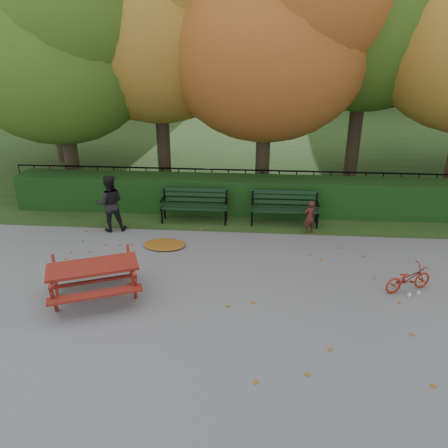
# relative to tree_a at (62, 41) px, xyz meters

# --- Properties ---
(ground) EXTENTS (90.00, 90.00, 0.00)m
(ground) POSITION_rel_tree_a_xyz_m (5.19, -5.58, -4.52)
(ground) COLOR slate
(ground) RESTS_ON ground
(grass_strip) EXTENTS (90.00, 90.00, 0.00)m
(grass_strip) POSITION_rel_tree_a_xyz_m (5.19, 8.42, -4.52)
(grass_strip) COLOR #1C3716
(grass_strip) RESTS_ON ground
(building_right) EXTENTS (9.00, 6.00, 12.00)m
(building_right) POSITION_rel_tree_a_xyz_m (13.19, 22.42, 1.48)
(building_right) COLOR #BFAA96
(building_right) RESTS_ON ground
(hedge) EXTENTS (13.00, 0.90, 1.00)m
(hedge) POSITION_rel_tree_a_xyz_m (5.19, -1.08, -4.02)
(hedge) COLOR black
(hedge) RESTS_ON ground
(iron_fence) EXTENTS (14.00, 0.04, 1.02)m
(iron_fence) POSITION_rel_tree_a_xyz_m (5.19, -0.28, -3.98)
(iron_fence) COLOR black
(iron_fence) RESTS_ON ground
(tree_a) EXTENTS (5.88, 5.60, 7.48)m
(tree_a) POSITION_rel_tree_a_xyz_m (0.00, 0.00, 0.00)
(tree_a) COLOR black
(tree_a) RESTS_ON ground
(tree_b) EXTENTS (6.72, 6.40, 8.79)m
(tree_b) POSITION_rel_tree_a_xyz_m (2.74, 1.17, 0.88)
(tree_b) COLOR black
(tree_b) RESTS_ON ground
(tree_c) EXTENTS (6.30, 6.00, 8.00)m
(tree_c) POSITION_rel_tree_a_xyz_m (6.02, 0.38, 0.30)
(tree_c) COLOR black
(tree_c) RESTS_ON ground
(tree_f) EXTENTS (6.93, 6.60, 9.19)m
(tree_f) POSITION_rel_tree_a_xyz_m (-1.94, 3.66, 1.17)
(tree_f) COLOR black
(tree_f) RESTS_ON ground
(bench_left) EXTENTS (1.80, 0.57, 0.88)m
(bench_left) POSITION_rel_tree_a_xyz_m (3.89, -1.88, -4.00)
(bench_left) COLOR black
(bench_left) RESTS_ON ground
(bench_right) EXTENTS (1.80, 0.57, 0.88)m
(bench_right) POSITION_rel_tree_a_xyz_m (6.29, -1.88, -4.00)
(bench_right) COLOR black
(bench_right) RESTS_ON ground
(picnic_table) EXTENTS (2.03, 1.85, 0.80)m
(picnic_table) POSITION_rel_tree_a_xyz_m (2.55, -5.85, -3.97)
(picnic_table) COLOR maroon
(picnic_table) RESTS_ON ground
(leaf_pile) EXTENTS (1.18, 0.96, 0.07)m
(leaf_pile) POSITION_rel_tree_a_xyz_m (3.38, -3.50, -4.48)
(leaf_pile) COLOR brown
(leaf_pile) RESTS_ON ground
(leaf_scatter) EXTENTS (9.00, 5.70, 0.01)m
(leaf_scatter) POSITION_rel_tree_a_xyz_m (5.19, -5.28, -4.51)
(leaf_scatter) COLOR brown
(leaf_scatter) RESTS_ON ground
(child) EXTENTS (0.38, 0.32, 0.87)m
(child) POSITION_rel_tree_a_xyz_m (6.89, -2.46, -4.08)
(child) COLOR #451C16
(child) RESTS_ON ground
(adult) EXTENTS (0.85, 0.76, 1.47)m
(adult) POSITION_rel_tree_a_xyz_m (1.84, -2.68, -3.79)
(adult) COLOR black
(adult) RESTS_ON ground
(bicycle) EXTENTS (1.08, 0.73, 0.54)m
(bicycle) POSITION_rel_tree_a_xyz_m (8.56, -5.09, -4.25)
(bicycle) COLOR maroon
(bicycle) RESTS_ON ground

